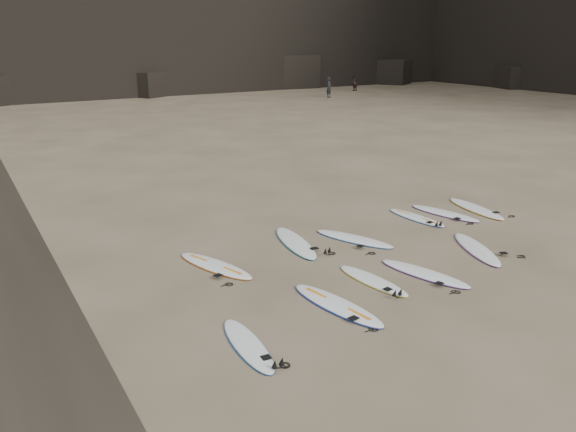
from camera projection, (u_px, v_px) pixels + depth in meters
name	position (u px, v px, depth m)	size (l,w,h in m)	color
ground	(390.00, 277.00, 14.03)	(240.00, 240.00, 0.00)	#897559
surfboard_0	(248.00, 344.00, 10.92)	(0.54, 2.25, 0.08)	white
surfboard_1	(337.00, 305.00, 12.51)	(0.65, 2.71, 0.10)	white
surfboard_2	(373.00, 280.00, 13.77)	(0.54, 2.26, 0.08)	white
surfboard_3	(424.00, 273.00, 14.16)	(0.60, 2.52, 0.09)	white
surfboard_4	(477.00, 249.00, 15.76)	(0.63, 2.61, 0.09)	white
surfboard_5	(215.00, 265.00, 14.63)	(0.63, 2.63, 0.09)	white
surfboard_6	(295.00, 242.00, 16.24)	(0.67, 2.77, 0.10)	white
surfboard_7	(354.00, 239.00, 16.55)	(0.61, 2.56, 0.09)	white
surfboard_8	(416.00, 217.00, 18.47)	(0.56, 2.35, 0.08)	white
surfboard_9	(445.00, 213.00, 18.91)	(0.61, 2.56, 0.09)	white
surfboard_10	(476.00, 208.00, 19.40)	(0.65, 2.71, 0.10)	white
person_a	(329.00, 87.00, 53.23)	(0.70, 0.46, 1.92)	black
person_b	(354.00, 82.00, 59.74)	(0.85, 0.66, 1.74)	black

